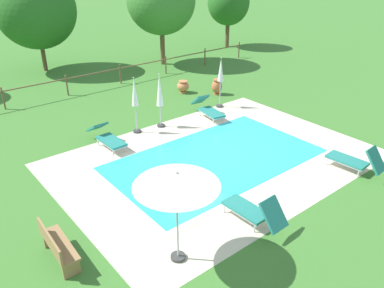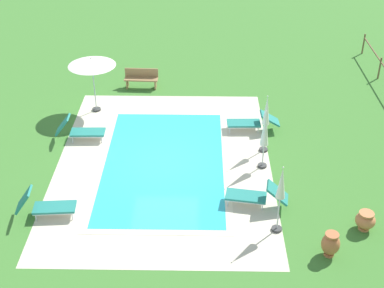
{
  "view_description": "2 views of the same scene",
  "coord_description": "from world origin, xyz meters",
  "views": [
    {
      "loc": [
        -8.16,
        -8.76,
        6.57
      ],
      "look_at": [
        -0.64,
        0.5,
        0.6
      ],
      "focal_mm": 36.49,
      "sensor_mm": 36.0,
      "label": 1
    },
    {
      "loc": [
        16.39,
        1.29,
        11.03
      ],
      "look_at": [
        0.38,
        1.02,
        1.07
      ],
      "focal_mm": 51.59,
      "sensor_mm": 36.0,
      "label": 2
    }
  ],
  "objects": [
    {
      "name": "patio_umbrella_closed_row_mid_west",
      "position": [
        -0.92,
        3.65,
        1.5
      ],
      "size": [
        0.32,
        0.32,
        2.28
      ],
      "color": "#383838",
      "rests_on": "ground"
    },
    {
      "name": "pool_coping_rim",
      "position": [
        0.0,
        0.0,
        0.01
      ],
      "size": [
        7.72,
        4.71,
        0.01
      ],
      "color": "beige",
      "rests_on": "ground"
    },
    {
      "name": "pool_deck_paving",
      "position": [
        0.0,
        0.0,
        0.0
      ],
      "size": [
        10.62,
        7.61,
        0.01
      ],
      "primitive_type": "cube",
      "color": "beige",
      "rests_on": "ground"
    },
    {
      "name": "terracotta_urn_by_tree",
      "position": [
        3.46,
        6.28,
        0.34
      ],
      "size": [
        0.6,
        0.6,
        0.62
      ],
      "color": "#C67547",
      "rests_on": "ground"
    },
    {
      "name": "sun_lounger_north_end",
      "position": [
        2.99,
        -3.47,
        0.4
      ],
      "size": [
        0.74,
        1.86,
        1.02
      ],
      "color": "#237A70",
      "rests_on": "ground"
    },
    {
      "name": "patio_umbrella_closed_row_west",
      "position": [
        0.14,
        3.51,
        1.45
      ],
      "size": [
        0.32,
        0.32,
        2.26
      ],
      "color": "#383838",
      "rests_on": "ground"
    },
    {
      "name": "patio_umbrella_open_foreground",
      "position": [
        -3.96,
        -3.07,
        2.17
      ],
      "size": [
        1.92,
        1.92,
        2.4
      ],
      "color": "#383838",
      "rests_on": "ground"
    },
    {
      "name": "terracotta_urn_near_fence",
      "position": [
        4.62,
        5.0,
        0.42
      ],
      "size": [
        0.53,
        0.53,
        0.79
      ],
      "color": "#B7663D",
      "rests_on": "ground"
    },
    {
      "name": "wooden_bench_lawn_side",
      "position": [
        -6.18,
        -1.37,
        0.47
      ],
      "size": [
        0.5,
        1.52,
        0.87
      ],
      "color": "#937047",
      "rests_on": "ground"
    },
    {
      "name": "sun_lounger_north_near_steps",
      "position": [
        -2.42,
        3.29,
        0.36
      ],
      "size": [
        0.65,
        2.06,
        0.77
      ],
      "color": "#237A70",
      "rests_on": "ground"
    },
    {
      "name": "sun_lounger_north_mid",
      "position": [
        -1.61,
        -3.26,
        0.4
      ],
      "size": [
        0.65,
        1.86,
        1.0
      ],
      "color": "#237A70",
      "rests_on": "ground"
    },
    {
      "name": "ground_plane",
      "position": [
        0.0,
        0.0,
        0.0
      ],
      "size": [
        160.0,
        160.0,
        0.0
      ],
      "primitive_type": "plane",
      "color": "#3D752D"
    },
    {
      "name": "sun_lounger_north_far",
      "position": [
        2.33,
        3.06,
        0.38
      ],
      "size": [
        0.91,
        2.05,
        0.86
      ],
      "color": "#237A70",
      "rests_on": "ground"
    },
    {
      "name": "swimming_pool_water",
      "position": [
        0.0,
        0.0,
        0.01
      ],
      "size": [
        7.24,
        4.23,
        0.01
      ],
      "primitive_type": "cube",
      "color": "#2DB7C6",
      "rests_on": "ground"
    },
    {
      "name": "patio_umbrella_closed_row_centre",
      "position": [
        3.55,
        3.64,
        1.57
      ],
      "size": [
        0.32,
        0.32,
        2.32
      ],
      "color": "#383838",
      "rests_on": "ground"
    }
  ]
}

